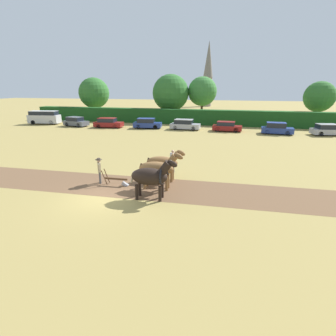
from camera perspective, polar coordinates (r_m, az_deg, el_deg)
The scene contains 22 objects.
ground_plane at distance 15.88m, azimuth -13.83°, elevation -6.24°, with size 240.00×240.00×0.00m, color #998447.
plowed_furrow_strip at distance 18.73m, azimuth -18.52°, elevation -2.98°, with size 35.48×3.88×0.01m, color brown.
hedgerow at distance 45.96m, azimuth 5.50°, elevation 10.99°, with size 60.06×1.97×2.51m, color #194719.
tree_far_left at distance 57.09m, azimuth -15.80°, elevation 15.42°, with size 6.04×6.04×8.03m.
tree_left at distance 50.96m, azimuth 0.58°, elevation 16.01°, with size 6.77×6.77×8.50m.
tree_center_left at distance 51.36m, azimuth 7.48°, elevation 16.20°, with size 5.37×5.37×8.08m.
tree_center at distance 51.60m, azimuth 30.09°, elevation 13.26°, with size 4.99×4.99×7.12m.
church_spire at distance 90.65m, azimuth 8.73°, elevation 19.80°, with size 3.10×3.10×20.15m.
draft_horse_lead_left at distance 14.82m, azimuth -3.68°, elevation -1.82°, with size 2.82×1.13×2.45m.
draft_horse_lead_right at distance 16.28m, azimuth -2.15°, elevation -0.06°, with size 2.94×0.98×2.47m.
draft_horse_trail_left at distance 17.80m, azimuth -0.94°, elevation 1.22°, with size 2.82×0.95×2.27m.
plow at distance 17.44m, azimuth -10.86°, elevation -2.73°, with size 1.80×0.48×1.13m.
farmer_at_plow at distance 17.91m, azimuth -14.72°, elevation -0.12°, with size 0.44×0.60×1.74m.
farmer_beside_team at distance 19.62m, azimuth 1.04°, elevation 1.90°, with size 0.51×0.51×1.71m.
parked_van at distance 50.87m, azimuth -25.34°, elevation 9.94°, with size 5.43×2.81×2.26m.
parked_car_left at distance 46.10m, azimuth -19.45°, elevation 9.48°, with size 4.35×2.53×1.52m.
parked_car_center_left at distance 43.21m, azimuth -12.89°, elevation 9.55°, with size 4.61×2.23×1.52m.
parked_car_center at distance 41.42m, azimuth -4.57°, elevation 9.64°, with size 4.52×2.39×1.56m.
parked_car_center_right at distance 40.17m, azimuth 3.67°, elevation 9.40°, with size 4.46×1.95×1.54m.
parked_car_right at distance 39.42m, azimuth 12.69°, elevation 8.80°, with size 4.20×1.88×1.42m.
parked_car_far_right at distance 39.09m, azimuth 22.61°, elevation 7.93°, with size 4.21×2.00×1.58m.
parked_car_end_right at distance 41.08m, azimuth 31.38°, elevation 7.10°, with size 4.34×2.58×1.51m.
Camera 1 is at (7.18, -12.74, 6.19)m, focal length 28.00 mm.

